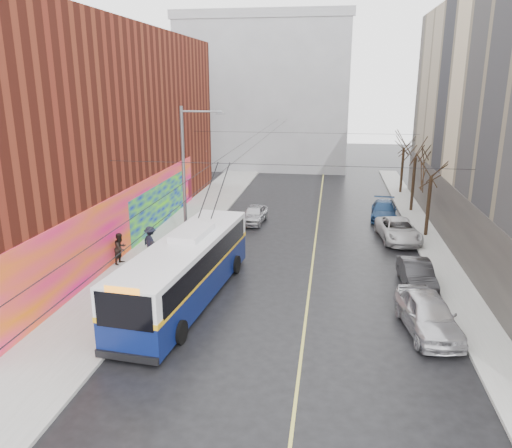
{
  "coord_description": "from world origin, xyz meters",
  "views": [
    {
      "loc": [
        2.36,
        -18.3,
        10.36
      ],
      "look_at": [
        -1.48,
        6.91,
        3.05
      ],
      "focal_mm": 35.0,
      "sensor_mm": 36.0,
      "label": 1
    }
  ],
  "objects_px": {
    "tree_near": "(432,165)",
    "tree_far": "(404,140)",
    "pedestrian_b": "(120,248)",
    "pedestrian_c": "(151,242)",
    "parked_car_d": "(384,210)",
    "parked_car_c": "(398,230)",
    "pedestrian_a": "(154,254)",
    "tree_mid": "(416,148)",
    "trolleybus": "(186,269)",
    "parked_car_b": "(417,274)",
    "parked_car_a": "(428,314)",
    "following_car": "(254,214)",
    "streetlight_pole": "(186,178)"
  },
  "relations": [
    {
      "from": "streetlight_pole",
      "to": "tree_mid",
      "type": "height_order",
      "value": "streetlight_pole"
    },
    {
      "from": "tree_far",
      "to": "parked_car_a",
      "type": "bearing_deg",
      "value": -94.69
    },
    {
      "from": "parked_car_a",
      "to": "parked_car_b",
      "type": "xyz_separation_m",
      "value": [
        0.3,
        5.0,
        -0.15
      ]
    },
    {
      "from": "tree_near",
      "to": "parked_car_c",
      "type": "distance_m",
      "value": 4.82
    },
    {
      "from": "streetlight_pole",
      "to": "parked_car_d",
      "type": "relative_size",
      "value": 1.91
    },
    {
      "from": "pedestrian_b",
      "to": "parked_car_b",
      "type": "bearing_deg",
      "value": -80.82
    },
    {
      "from": "tree_near",
      "to": "tree_mid",
      "type": "distance_m",
      "value": 7.01
    },
    {
      "from": "parked_car_d",
      "to": "pedestrian_b",
      "type": "xyz_separation_m",
      "value": [
        -16.05,
        -12.86,
        0.38
      ]
    },
    {
      "from": "following_car",
      "to": "pedestrian_c",
      "type": "height_order",
      "value": "pedestrian_c"
    },
    {
      "from": "tree_mid",
      "to": "parked_car_d",
      "type": "xyz_separation_m",
      "value": [
        -2.45,
        -2.63,
        -4.57
      ]
    },
    {
      "from": "trolleybus",
      "to": "parked_car_c",
      "type": "bearing_deg",
      "value": 50.59
    },
    {
      "from": "following_car",
      "to": "parked_car_a",
      "type": "bearing_deg",
      "value": -53.26
    },
    {
      "from": "trolleybus",
      "to": "parked_car_c",
      "type": "xyz_separation_m",
      "value": [
        11.38,
        11.42,
        -0.92
      ]
    },
    {
      "from": "trolleybus",
      "to": "pedestrian_c",
      "type": "relative_size",
      "value": 6.56
    },
    {
      "from": "tree_near",
      "to": "trolleybus",
      "type": "xyz_separation_m",
      "value": [
        -13.38,
        -12.49,
        -3.34
      ]
    },
    {
      "from": "parked_car_c",
      "to": "tree_near",
      "type": "bearing_deg",
      "value": 21.67
    },
    {
      "from": "tree_near",
      "to": "pedestrian_c",
      "type": "height_order",
      "value": "tree_near"
    },
    {
      "from": "parked_car_d",
      "to": "following_car",
      "type": "distance_m",
      "value": 10.16
    },
    {
      "from": "parked_car_b",
      "to": "following_car",
      "type": "distance_m",
      "value": 14.94
    },
    {
      "from": "parked_car_a",
      "to": "pedestrian_c",
      "type": "height_order",
      "value": "pedestrian_c"
    },
    {
      "from": "trolleybus",
      "to": "parked_car_d",
      "type": "distance_m",
      "value": 20.12
    },
    {
      "from": "parked_car_d",
      "to": "parked_car_c",
      "type": "bearing_deg",
      "value": -80.06
    },
    {
      "from": "tree_mid",
      "to": "parked_car_b",
      "type": "height_order",
      "value": "tree_mid"
    },
    {
      "from": "tree_mid",
      "to": "parked_car_a",
      "type": "relative_size",
      "value": 1.37
    },
    {
      "from": "tree_far",
      "to": "parked_car_c",
      "type": "height_order",
      "value": "tree_far"
    },
    {
      "from": "parked_car_c",
      "to": "parked_car_d",
      "type": "bearing_deg",
      "value": 88.21
    },
    {
      "from": "tree_near",
      "to": "tree_far",
      "type": "xyz_separation_m",
      "value": [
        0.0,
        14.0,
        0.17
      ]
    },
    {
      "from": "tree_mid",
      "to": "tree_far",
      "type": "relative_size",
      "value": 1.02
    },
    {
      "from": "parked_car_b",
      "to": "parked_car_d",
      "type": "relative_size",
      "value": 0.88
    },
    {
      "from": "parked_car_c",
      "to": "tree_far",
      "type": "bearing_deg",
      "value": 75.95
    },
    {
      "from": "tree_far",
      "to": "trolleybus",
      "type": "relative_size",
      "value": 0.52
    },
    {
      "from": "tree_near",
      "to": "pedestrian_a",
      "type": "bearing_deg",
      "value": -151.84
    },
    {
      "from": "pedestrian_a",
      "to": "pedestrian_b",
      "type": "xyz_separation_m",
      "value": [
        -2.12,
        0.28,
        0.14
      ]
    },
    {
      "from": "trolleybus",
      "to": "parked_car_a",
      "type": "relative_size",
      "value": 2.57
    },
    {
      "from": "parked_car_d",
      "to": "trolleybus",
      "type": "bearing_deg",
      "value": -117.72
    },
    {
      "from": "tree_near",
      "to": "trolleybus",
      "type": "height_order",
      "value": "tree_near"
    },
    {
      "from": "parked_car_b",
      "to": "parked_car_c",
      "type": "relative_size",
      "value": 0.8
    },
    {
      "from": "streetlight_pole",
      "to": "pedestrian_a",
      "type": "distance_m",
      "value": 4.96
    },
    {
      "from": "tree_far",
      "to": "pedestrian_c",
      "type": "bearing_deg",
      "value": -129.01
    },
    {
      "from": "trolleybus",
      "to": "pedestrian_b",
      "type": "bearing_deg",
      "value": 147.47
    },
    {
      "from": "tree_near",
      "to": "tree_far",
      "type": "height_order",
      "value": "tree_far"
    },
    {
      "from": "tree_near",
      "to": "parked_car_b",
      "type": "xyz_separation_m",
      "value": [
        -2.0,
        -9.08,
        -4.3
      ]
    },
    {
      "from": "parked_car_a",
      "to": "parked_car_c",
      "type": "xyz_separation_m",
      "value": [
        0.3,
        13.01,
        -0.11
      ]
    },
    {
      "from": "pedestrian_b",
      "to": "pedestrian_c",
      "type": "relative_size",
      "value": 0.96
    },
    {
      "from": "streetlight_pole",
      "to": "tree_far",
      "type": "distance_m",
      "value": 25.09
    },
    {
      "from": "tree_near",
      "to": "parked_car_a",
      "type": "xyz_separation_m",
      "value": [
        -2.3,
        -14.08,
        -4.15
      ]
    },
    {
      "from": "tree_mid",
      "to": "pedestrian_b",
      "type": "bearing_deg",
      "value": -140.06
    },
    {
      "from": "tree_mid",
      "to": "following_car",
      "type": "height_order",
      "value": "tree_mid"
    },
    {
      "from": "tree_mid",
      "to": "parked_car_b",
      "type": "distance_m",
      "value": 16.83
    },
    {
      "from": "tree_mid",
      "to": "parked_car_d",
      "type": "distance_m",
      "value": 5.81
    }
  ]
}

